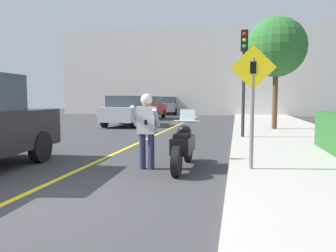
{
  "coord_description": "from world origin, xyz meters",
  "views": [
    {
      "loc": [
        2.75,
        -4.25,
        1.56
      ],
      "look_at": [
        1.21,
        3.05,
        0.92
      ],
      "focal_mm": 35.0,
      "sensor_mm": 36.0,
      "label": 1
    }
  ],
  "objects_px": {
    "crossing_sign": "(253,95)",
    "parked_car_grey": "(169,106)",
    "motorcycle": "(183,146)",
    "parked_car_silver": "(127,111)",
    "person_biker": "(147,124)",
    "traffic_light": "(244,64)",
    "street_tree": "(276,47)",
    "parked_car_red": "(149,107)"
  },
  "relations": [
    {
      "from": "person_biker",
      "to": "crossing_sign",
      "type": "xyz_separation_m",
      "value": [
        2.23,
        -0.01,
        0.62
      ]
    },
    {
      "from": "traffic_light",
      "to": "parked_car_grey",
      "type": "xyz_separation_m",
      "value": [
        -6.51,
        17.7,
        -1.98
      ]
    },
    {
      "from": "parked_car_grey",
      "to": "person_biker",
      "type": "bearing_deg",
      "value": -79.43
    },
    {
      "from": "crossing_sign",
      "to": "traffic_light",
      "type": "xyz_separation_m",
      "value": [
        -0.08,
        5.68,
        1.21
      ]
    },
    {
      "from": "crossing_sign",
      "to": "parked_car_grey",
      "type": "bearing_deg",
      "value": 105.74
    },
    {
      "from": "parked_car_grey",
      "to": "traffic_light",
      "type": "bearing_deg",
      "value": -69.81
    },
    {
      "from": "parked_car_grey",
      "to": "street_tree",
      "type": "bearing_deg",
      "value": -60.28
    },
    {
      "from": "traffic_light",
      "to": "parked_car_silver",
      "type": "distance_m",
      "value": 8.24
    },
    {
      "from": "traffic_light",
      "to": "street_tree",
      "type": "xyz_separation_m",
      "value": [
        1.52,
        3.64,
        1.07
      ]
    },
    {
      "from": "person_biker",
      "to": "motorcycle",
      "type": "bearing_deg",
      "value": 17.9
    },
    {
      "from": "crossing_sign",
      "to": "person_biker",
      "type": "bearing_deg",
      "value": 179.78
    },
    {
      "from": "person_biker",
      "to": "street_tree",
      "type": "xyz_separation_m",
      "value": [
        3.67,
        9.3,
        2.9
      ]
    },
    {
      "from": "traffic_light",
      "to": "parked_car_red",
      "type": "relative_size",
      "value": 0.94
    },
    {
      "from": "parked_car_red",
      "to": "traffic_light",
      "type": "bearing_deg",
      "value": -59.29
    },
    {
      "from": "parked_car_silver",
      "to": "person_biker",
      "type": "bearing_deg",
      "value": -68.81
    },
    {
      "from": "street_tree",
      "to": "traffic_light",
      "type": "bearing_deg",
      "value": -112.68
    },
    {
      "from": "parked_car_silver",
      "to": "parked_car_grey",
      "type": "xyz_separation_m",
      "value": [
        -0.24,
        12.73,
        0.0
      ]
    },
    {
      "from": "crossing_sign",
      "to": "street_tree",
      "type": "xyz_separation_m",
      "value": [
        1.44,
        9.31,
        2.28
      ]
    },
    {
      "from": "person_biker",
      "to": "street_tree",
      "type": "relative_size",
      "value": 0.32
    },
    {
      "from": "motorcycle",
      "to": "crossing_sign",
      "type": "distance_m",
      "value": 1.86
    },
    {
      "from": "parked_car_silver",
      "to": "parked_car_red",
      "type": "xyz_separation_m",
      "value": [
        -0.47,
        6.38,
        0.0
      ]
    },
    {
      "from": "street_tree",
      "to": "person_biker",
      "type": "bearing_deg",
      "value": -111.52
    },
    {
      "from": "parked_car_silver",
      "to": "traffic_light",
      "type": "bearing_deg",
      "value": -38.37
    },
    {
      "from": "person_biker",
      "to": "crossing_sign",
      "type": "relative_size",
      "value": 0.66
    },
    {
      "from": "crossing_sign",
      "to": "parked_car_grey",
      "type": "xyz_separation_m",
      "value": [
        -6.59,
        23.37,
        -0.77
      ]
    },
    {
      "from": "person_biker",
      "to": "street_tree",
      "type": "height_order",
      "value": "street_tree"
    },
    {
      "from": "person_biker",
      "to": "traffic_light",
      "type": "bearing_deg",
      "value": 69.24
    },
    {
      "from": "crossing_sign",
      "to": "parked_car_grey",
      "type": "height_order",
      "value": "crossing_sign"
    },
    {
      "from": "motorcycle",
      "to": "person_biker",
      "type": "distance_m",
      "value": 0.95
    },
    {
      "from": "motorcycle",
      "to": "street_tree",
      "type": "xyz_separation_m",
      "value": [
        2.9,
        9.05,
        3.4
      ]
    },
    {
      "from": "crossing_sign",
      "to": "parked_car_grey",
      "type": "relative_size",
      "value": 0.6
    },
    {
      "from": "traffic_light",
      "to": "parked_car_silver",
      "type": "bearing_deg",
      "value": 141.63
    },
    {
      "from": "motorcycle",
      "to": "crossing_sign",
      "type": "bearing_deg",
      "value": -10.01
    },
    {
      "from": "motorcycle",
      "to": "traffic_light",
      "type": "bearing_deg",
      "value": 75.73
    },
    {
      "from": "parked_car_red",
      "to": "motorcycle",
      "type": "bearing_deg",
      "value": -72.27
    },
    {
      "from": "motorcycle",
      "to": "traffic_light",
      "type": "relative_size",
      "value": 0.57
    },
    {
      "from": "traffic_light",
      "to": "parked_car_silver",
      "type": "relative_size",
      "value": 0.94
    },
    {
      "from": "traffic_light",
      "to": "parked_car_grey",
      "type": "distance_m",
      "value": 18.96
    },
    {
      "from": "person_biker",
      "to": "parked_car_red",
      "type": "xyz_separation_m",
      "value": [
        -4.59,
        17.01,
        -0.15
      ]
    },
    {
      "from": "traffic_light",
      "to": "person_biker",
      "type": "bearing_deg",
      "value": -110.76
    },
    {
      "from": "motorcycle",
      "to": "traffic_light",
      "type": "distance_m",
      "value": 6.06
    },
    {
      "from": "parked_car_grey",
      "to": "motorcycle",
      "type": "bearing_deg",
      "value": -77.49
    }
  ]
}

